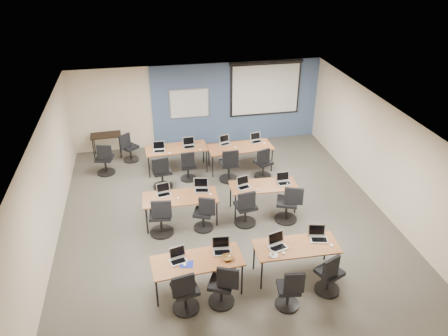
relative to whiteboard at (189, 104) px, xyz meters
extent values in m
cube|color=#6B6354|center=(0.30, -4.43, -1.45)|extent=(8.00, 9.00, 0.02)
cube|color=white|center=(0.30, -4.43, 1.25)|extent=(8.00, 9.00, 0.02)
cube|color=beige|center=(0.30, 0.07, -0.10)|extent=(8.00, 0.04, 2.70)
cube|color=beige|center=(0.30, -8.93, -0.10)|extent=(8.00, 0.04, 2.70)
cube|color=beige|center=(-3.70, -4.43, -0.10)|extent=(0.04, 9.00, 2.70)
cube|color=beige|center=(4.30, -4.43, -0.10)|extent=(0.04, 9.00, 2.70)
cube|color=#3D5977|center=(1.55, 0.04, -0.10)|extent=(5.50, 0.04, 2.70)
cube|color=silver|center=(0.00, 0.00, 0.00)|extent=(1.28, 0.02, 0.98)
cube|color=white|center=(0.00, -0.01, 0.00)|extent=(1.20, 0.02, 0.90)
cube|color=black|center=(2.50, -0.02, 0.35)|extent=(2.32, 0.03, 1.82)
cube|color=white|center=(2.50, -0.03, 0.31)|extent=(2.20, 0.02, 1.62)
cylinder|color=black|center=(2.50, -0.03, 1.19)|extent=(2.40, 0.10, 0.10)
cube|color=olive|center=(-0.71, -6.68, -0.73)|extent=(1.76, 0.73, 0.03)
cylinder|color=black|center=(-1.53, -6.99, -1.10)|extent=(0.04, 0.04, 0.70)
cylinder|color=black|center=(0.11, -6.99, -1.10)|extent=(0.04, 0.04, 0.70)
cylinder|color=black|center=(-1.53, -6.37, -1.10)|extent=(0.04, 0.04, 0.70)
cylinder|color=black|center=(0.11, -6.37, -1.10)|extent=(0.04, 0.04, 0.70)
cube|color=brown|center=(1.32, -6.63, -0.73)|extent=(1.71, 0.71, 0.03)
cylinder|color=black|center=(0.53, -6.92, -1.10)|extent=(0.04, 0.04, 0.70)
cylinder|color=black|center=(2.12, -6.92, -1.10)|extent=(0.04, 0.04, 0.70)
cylinder|color=black|center=(0.53, -6.33, -1.10)|extent=(0.04, 0.04, 0.70)
cylinder|color=black|center=(2.12, -6.33, -1.10)|extent=(0.04, 0.04, 0.70)
cube|color=#985629|center=(-0.79, -4.34, -0.73)|extent=(1.78, 0.74, 0.03)
cylinder|color=black|center=(-1.62, -4.65, -1.10)|extent=(0.04, 0.04, 0.70)
cylinder|color=black|center=(0.04, -4.65, -1.10)|extent=(0.04, 0.04, 0.70)
cylinder|color=black|center=(-1.62, -4.03, -1.10)|extent=(0.04, 0.04, 0.70)
cylinder|color=black|center=(0.04, -4.03, -1.10)|extent=(0.04, 0.04, 0.70)
cube|color=olive|center=(1.31, -4.20, -0.73)|extent=(1.67, 0.70, 0.03)
cylinder|color=black|center=(0.53, -4.49, -1.10)|extent=(0.04, 0.04, 0.70)
cylinder|color=black|center=(2.08, -4.49, -1.10)|extent=(0.04, 0.04, 0.70)
cylinder|color=black|center=(0.53, -3.91, -1.10)|extent=(0.04, 0.04, 0.70)
cylinder|color=black|center=(2.08, -3.91, -1.10)|extent=(0.04, 0.04, 0.70)
cube|color=brown|center=(-0.62, -1.67, -0.73)|extent=(1.80, 0.75, 0.03)
cylinder|color=black|center=(-1.45, -1.98, -1.10)|extent=(0.04, 0.04, 0.70)
cylinder|color=black|center=(0.22, -1.98, -1.10)|extent=(0.04, 0.04, 0.70)
cylinder|color=black|center=(-1.45, -1.35, -1.10)|extent=(0.04, 0.04, 0.70)
cylinder|color=black|center=(0.22, -1.35, -1.10)|extent=(0.04, 0.04, 0.70)
cube|color=#8F613E|center=(1.23, -1.95, -0.73)|extent=(1.89, 0.79, 0.03)
cylinder|color=black|center=(0.35, -2.28, -1.10)|extent=(0.04, 0.04, 0.70)
cylinder|color=black|center=(2.12, -2.28, -1.10)|extent=(0.04, 0.04, 0.70)
cylinder|color=black|center=(0.35, -1.62, -1.10)|extent=(0.04, 0.04, 0.70)
cylinder|color=black|center=(2.12, -1.62, -1.10)|extent=(0.04, 0.04, 0.70)
cube|color=#A5A6AB|center=(-1.07, -6.64, -0.71)|extent=(0.32, 0.23, 0.02)
cube|color=black|center=(-1.07, -6.66, -0.70)|extent=(0.27, 0.14, 0.00)
cube|color=#A5A6AB|center=(-1.07, -6.52, -0.59)|extent=(0.32, 0.06, 0.22)
cube|color=black|center=(-1.07, -6.52, -0.59)|extent=(0.28, 0.04, 0.18)
ellipsoid|color=white|center=(-0.96, -6.76, -0.71)|extent=(0.07, 0.11, 0.04)
cylinder|color=black|center=(-1.01, -7.15, -1.42)|extent=(0.52, 0.52, 0.05)
cylinder|color=black|center=(-1.01, -7.15, -1.22)|extent=(0.06, 0.06, 0.46)
cube|color=black|center=(-1.01, -7.15, -0.95)|extent=(0.46, 0.46, 0.08)
cube|color=black|center=(-1.05, -7.36, -0.67)|extent=(0.42, 0.06, 0.44)
cube|color=#B6B6B6|center=(-0.19, -6.54, -0.71)|extent=(0.36, 0.26, 0.02)
cube|color=black|center=(-0.19, -6.56, -0.70)|extent=(0.30, 0.15, 0.00)
cube|color=#B6B6B6|center=(-0.19, -6.40, -0.57)|extent=(0.36, 0.07, 0.25)
cube|color=black|center=(-0.19, -6.41, -0.57)|extent=(0.31, 0.05, 0.20)
ellipsoid|color=white|center=(-0.06, -6.67, -0.71)|extent=(0.06, 0.10, 0.03)
cylinder|color=black|center=(-0.32, -7.13, -1.42)|extent=(0.51, 0.51, 0.05)
cylinder|color=black|center=(-0.32, -7.13, -1.23)|extent=(0.06, 0.06, 0.45)
cube|color=black|center=(-0.32, -7.13, -0.96)|extent=(0.45, 0.45, 0.08)
cube|color=black|center=(-0.24, -7.32, -0.68)|extent=(0.41, 0.06, 0.44)
cube|color=#A2A2A8|center=(0.93, -6.62, -0.71)|extent=(0.36, 0.26, 0.02)
cube|color=black|center=(0.93, -6.64, -0.70)|extent=(0.31, 0.15, 0.00)
cube|color=#A2A2A8|center=(0.93, -6.48, -0.57)|extent=(0.36, 0.07, 0.25)
cube|color=black|center=(0.93, -6.49, -0.57)|extent=(0.32, 0.05, 0.20)
ellipsoid|color=white|center=(0.99, -6.80, -0.71)|extent=(0.07, 0.10, 0.04)
cylinder|color=black|center=(0.90, -7.45, -1.42)|extent=(0.47, 0.47, 0.05)
cylinder|color=black|center=(0.90, -7.45, -1.24)|extent=(0.06, 0.06, 0.41)
cube|color=black|center=(0.90, -7.45, -1.00)|extent=(0.41, 0.41, 0.08)
cube|color=black|center=(0.92, -7.63, -0.72)|extent=(0.38, 0.06, 0.44)
cube|color=#B9B9BF|center=(1.83, -6.54, -0.71)|extent=(0.36, 0.26, 0.02)
cube|color=black|center=(1.83, -6.56, -0.70)|extent=(0.31, 0.15, 0.00)
cube|color=#B9B9BF|center=(1.83, -6.39, -0.57)|extent=(0.36, 0.07, 0.25)
cube|color=black|center=(1.83, -6.40, -0.57)|extent=(0.32, 0.05, 0.20)
ellipsoid|color=white|center=(2.01, -6.76, -0.71)|extent=(0.08, 0.11, 0.04)
cylinder|color=black|center=(1.81, -7.22, -1.42)|extent=(0.50, 0.50, 0.05)
cylinder|color=black|center=(1.81, -7.22, -1.23)|extent=(0.06, 0.06, 0.44)
cube|color=black|center=(1.81, -7.22, -0.97)|extent=(0.44, 0.44, 0.08)
cube|color=black|center=(1.72, -7.41, -0.69)|extent=(0.40, 0.06, 0.44)
cube|color=#B2B1B5|center=(-1.17, -4.19, -0.71)|extent=(0.33, 0.24, 0.02)
cube|color=black|center=(-1.17, -4.21, -0.70)|extent=(0.28, 0.14, 0.00)
cube|color=#B2B1B5|center=(-1.17, -4.06, -0.58)|extent=(0.33, 0.06, 0.23)
cube|color=black|center=(-1.17, -4.06, -0.58)|extent=(0.29, 0.04, 0.19)
ellipsoid|color=white|center=(-0.84, -4.40, -0.71)|extent=(0.06, 0.09, 0.03)
cylinder|color=black|center=(-1.30, -4.70, -1.42)|extent=(0.56, 0.56, 0.05)
cylinder|color=black|center=(-1.30, -4.70, -1.20)|extent=(0.06, 0.06, 0.50)
cube|color=black|center=(-1.30, -4.70, -0.91)|extent=(0.50, 0.50, 0.08)
cube|color=black|center=(-1.27, -4.92, -0.63)|extent=(0.46, 0.06, 0.44)
cube|color=#BBBBC2|center=(-0.24, -4.16, -0.71)|extent=(0.35, 0.26, 0.02)
cube|color=black|center=(-0.24, -4.18, -0.70)|extent=(0.30, 0.15, 0.00)
cube|color=#BBBBC2|center=(-0.24, -4.02, -0.57)|extent=(0.35, 0.07, 0.24)
cube|color=black|center=(-0.24, -4.03, -0.57)|extent=(0.31, 0.05, 0.20)
ellipsoid|color=white|center=(-0.06, -4.38, -0.71)|extent=(0.09, 0.11, 0.03)
cylinder|color=black|center=(-0.30, -4.71, -1.42)|extent=(0.47, 0.47, 0.05)
cylinder|color=black|center=(-0.30, -4.71, -1.24)|extent=(0.06, 0.06, 0.42)
cube|color=black|center=(-0.30, -4.71, -0.99)|extent=(0.42, 0.42, 0.08)
cube|color=black|center=(-0.23, -4.88, -0.71)|extent=(0.38, 0.06, 0.44)
cube|color=silver|center=(0.80, -4.23, -0.71)|extent=(0.33, 0.24, 0.02)
cube|color=black|center=(0.80, -4.25, -0.70)|extent=(0.28, 0.14, 0.00)
cube|color=silver|center=(0.80, -4.10, -0.58)|extent=(0.33, 0.06, 0.23)
cube|color=black|center=(0.80, -4.11, -0.58)|extent=(0.29, 0.04, 0.19)
ellipsoid|color=white|center=(1.11, -4.39, -0.71)|extent=(0.07, 0.10, 0.03)
cylinder|color=black|center=(0.73, -4.70, -1.42)|extent=(0.53, 0.53, 0.05)
cylinder|color=black|center=(0.73, -4.70, -1.21)|extent=(0.06, 0.06, 0.47)
cube|color=black|center=(0.73, -4.70, -0.94)|extent=(0.47, 0.47, 0.08)
cube|color=black|center=(0.70, -4.91, -0.66)|extent=(0.43, 0.06, 0.44)
cube|color=#B9B9B9|center=(1.84, -4.23, -0.71)|extent=(0.34, 0.25, 0.02)
cube|color=black|center=(1.84, -4.25, -0.70)|extent=(0.29, 0.14, 0.00)
cube|color=#B9B9B9|center=(1.84, -4.10, -0.58)|extent=(0.34, 0.06, 0.23)
cube|color=black|center=(1.84, -4.11, -0.58)|extent=(0.30, 0.04, 0.19)
ellipsoid|color=white|center=(1.91, -4.26, -0.71)|extent=(0.09, 0.11, 0.03)
cylinder|color=black|center=(1.76, -4.75, -1.42)|extent=(0.56, 0.56, 0.05)
cylinder|color=black|center=(1.76, -4.75, -1.20)|extent=(0.06, 0.06, 0.49)
cube|color=black|center=(1.76, -4.75, -0.92)|extent=(0.49, 0.49, 0.08)
cube|color=black|center=(1.84, -4.96, -0.64)|extent=(0.45, 0.06, 0.44)
cube|color=#B0B1B5|center=(-1.12, -1.81, -0.71)|extent=(0.34, 0.25, 0.02)
cube|color=black|center=(-1.12, -1.83, -0.70)|extent=(0.29, 0.15, 0.00)
cube|color=#B0B1B5|center=(-1.12, -1.67, -0.58)|extent=(0.34, 0.06, 0.24)
cube|color=black|center=(-1.12, -1.68, -0.58)|extent=(0.30, 0.04, 0.19)
ellipsoid|color=white|center=(-0.84, -1.98, -0.71)|extent=(0.08, 0.11, 0.03)
cylinder|color=black|center=(-1.12, -2.60, -1.42)|extent=(0.55, 0.55, 0.05)
cylinder|color=black|center=(-1.12, -2.60, -1.21)|extent=(0.06, 0.06, 0.48)
cube|color=black|center=(-1.12, -2.60, -0.93)|extent=(0.48, 0.48, 0.08)
cube|color=black|center=(-1.15, -2.81, -0.65)|extent=(0.44, 0.06, 0.44)
cube|color=#B4B3BF|center=(-0.24, -1.70, -0.71)|extent=(0.35, 0.25, 0.02)
cube|color=black|center=(-0.24, -1.72, -0.70)|extent=(0.30, 0.15, 0.00)
cube|color=#B4B3BF|center=(-0.24, -1.56, -0.58)|extent=(0.35, 0.06, 0.24)
cube|color=black|center=(-0.24, -1.57, -0.58)|extent=(0.31, 0.05, 0.20)
ellipsoid|color=white|center=(0.05, -1.95, -0.71)|extent=(0.06, 0.10, 0.03)
cylinder|color=black|center=(-0.37, -2.28, -1.42)|extent=(0.46, 0.46, 0.05)
cylinder|color=black|center=(-0.37, -2.28, -1.25)|extent=(0.06, 0.06, 0.41)
cube|color=black|center=(-0.37, -2.28, -1.00)|extent=(0.41, 0.41, 0.08)
cube|color=black|center=(-0.38, -2.47, -0.72)|extent=(0.37, 0.06, 0.44)
cube|color=#A7A8B3|center=(0.83, -1.70, -0.71)|extent=(0.32, 0.23, 0.02)
cube|color=black|center=(0.83, -1.72, -0.70)|extent=(0.27, 0.14, 0.00)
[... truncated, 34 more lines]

